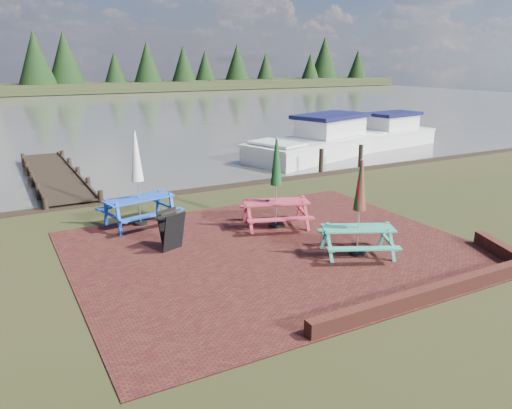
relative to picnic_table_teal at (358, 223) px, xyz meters
The scene contains 12 objects.
ground 1.68m from the picnic_table_teal, behind, with size 120.00×120.00×0.00m, color black.
paving 2.05m from the picnic_table_teal, 141.32° to the left, with size 9.00×7.50×0.02m, color #3B1312.
brick_wall 2.41m from the picnic_table_teal, 73.44° to the right, with size 6.21×1.79×0.30m.
water 37.23m from the picnic_table_teal, 92.29° to the left, with size 120.00×60.00×0.02m, color #4E4C43.
far_treeline 66.25m from the picnic_table_teal, 91.28° to the left, with size 120.00×10.00×8.10m.
picnic_table_teal is the anchor object (origin of this frame).
picnic_table_red 2.66m from the picnic_table_teal, 103.21° to the left, with size 2.11×1.99×2.37m.
picnic_table_blue 5.82m from the picnic_table_teal, 129.57° to the left, with size 2.10×1.94×2.50m.
chalkboard 4.28m from the picnic_table_teal, 146.45° to the left, with size 0.61×0.73×0.92m.
jetty 12.52m from the picnic_table_teal, 113.50° to the left, with size 1.76×9.08×1.00m.
boat_near 13.09m from the picnic_table_teal, 58.01° to the left, with size 8.41×5.02×2.15m.
boat_far 16.75m from the picnic_table_teal, 45.42° to the left, with size 6.41×3.05×1.92m.
Camera 1 is at (-5.57, -8.38, 4.29)m, focal length 35.00 mm.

